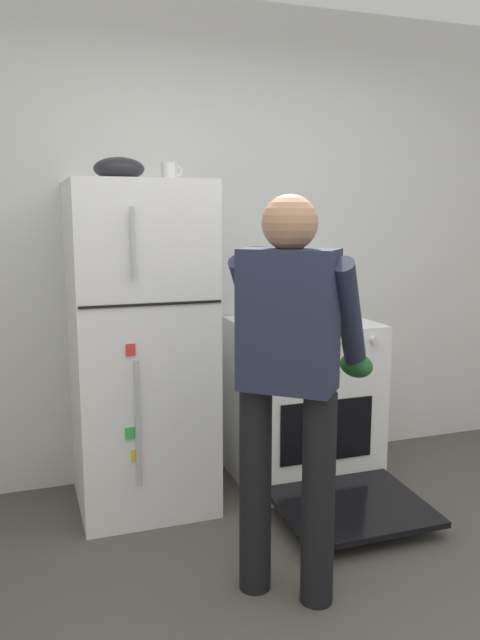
{
  "coord_description": "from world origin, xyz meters",
  "views": [
    {
      "loc": [
        -1.08,
        -1.64,
        1.53
      ],
      "look_at": [
        -0.05,
        1.32,
        1.0
      ],
      "focal_mm": 35.65,
      "sensor_mm": 36.0,
      "label": 1
    }
  ],
  "objects_px": {
    "coffee_mug": "(169,172)",
    "pepper_mill": "(334,299)",
    "refrigerator": "(140,347)",
    "person_cook": "(290,365)",
    "mixing_bowl": "(119,169)",
    "red_pot": "(280,311)",
    "stove_range": "(303,403)"
  },
  "relations": [
    {
      "from": "refrigerator",
      "to": "stove_range",
      "type": "height_order",
      "value": "refrigerator"
    },
    {
      "from": "stove_range",
      "to": "pepper_mill",
      "type": "height_order",
      "value": "pepper_mill"
    },
    {
      "from": "stove_range",
      "to": "mixing_bowl",
      "type": "bearing_deg",
      "value": 178.97
    },
    {
      "from": "stove_range",
      "to": "coffee_mug",
      "type": "relative_size",
      "value": 11.01
    },
    {
      "from": "stove_range",
      "to": "red_pot",
      "type": "height_order",
      "value": "red_pot"
    },
    {
      "from": "mixing_bowl",
      "to": "red_pot",
      "type": "bearing_deg",
      "value": -3.39
    },
    {
      "from": "person_cook",
      "to": "red_pot",
      "type": "xyz_separation_m",
      "value": [
        0.36,
        0.97,
        0.05
      ]
    },
    {
      "from": "refrigerator",
      "to": "person_cook",
      "type": "relative_size",
      "value": 1.06
    },
    {
      "from": "pepper_mill",
      "to": "stove_range",
      "type": "bearing_deg",
      "value": -143.98
    },
    {
      "from": "person_cook",
      "to": "coffee_mug",
      "type": "bearing_deg",
      "value": 101.53
    },
    {
      "from": "coffee_mug",
      "to": "pepper_mill",
      "type": "height_order",
      "value": "coffee_mug"
    },
    {
      "from": "red_pot",
      "to": "mixing_bowl",
      "type": "distance_m",
      "value": 1.12
    },
    {
      "from": "refrigerator",
      "to": "person_cook",
      "type": "xyz_separation_m",
      "value": [
        0.4,
        -1.02,
        0.11
      ]
    },
    {
      "from": "refrigerator",
      "to": "pepper_mill",
      "type": "xyz_separation_m",
      "value": [
        1.22,
        0.2,
        0.17
      ]
    },
    {
      "from": "stove_range",
      "to": "pepper_mill",
      "type": "bearing_deg",
      "value": 36.02
    },
    {
      "from": "stove_range",
      "to": "mixing_bowl",
      "type": "xyz_separation_m",
      "value": [
        -1.0,
        0.02,
        1.29
      ]
    },
    {
      "from": "coffee_mug",
      "to": "mixing_bowl",
      "type": "bearing_deg",
      "value": -169.22
    },
    {
      "from": "refrigerator",
      "to": "pepper_mill",
      "type": "relative_size",
      "value": 10.02
    },
    {
      "from": "coffee_mug",
      "to": "pepper_mill",
      "type": "relative_size",
      "value": 0.66
    },
    {
      "from": "stove_range",
      "to": "coffee_mug",
      "type": "xyz_separation_m",
      "value": [
        -0.74,
        0.07,
        1.28
      ]
    },
    {
      "from": "stove_range",
      "to": "mixing_bowl",
      "type": "relative_size",
      "value": 4.97
    },
    {
      "from": "refrigerator",
      "to": "stove_range",
      "type": "xyz_separation_m",
      "value": [
        0.92,
        -0.02,
        -0.39
      ]
    },
    {
      "from": "refrigerator",
      "to": "pepper_mill",
      "type": "bearing_deg",
      "value": 9.29
    },
    {
      "from": "red_pot",
      "to": "coffee_mug",
      "type": "distance_m",
      "value": 0.94
    },
    {
      "from": "person_cook",
      "to": "mixing_bowl",
      "type": "relative_size",
      "value": 6.44
    },
    {
      "from": "coffee_mug",
      "to": "pepper_mill",
      "type": "distance_m",
      "value": 1.27
    },
    {
      "from": "red_pot",
      "to": "pepper_mill",
      "type": "distance_m",
      "value": 0.52
    },
    {
      "from": "coffee_mug",
      "to": "stove_range",
      "type": "bearing_deg",
      "value": -5.25
    },
    {
      "from": "refrigerator",
      "to": "mixing_bowl",
      "type": "distance_m",
      "value": 0.9
    },
    {
      "from": "mixing_bowl",
      "to": "refrigerator",
      "type": "bearing_deg",
      "value": -0.22
    },
    {
      "from": "red_pot",
      "to": "pepper_mill",
      "type": "xyz_separation_m",
      "value": [
        0.46,
        0.25,
        0.01
      ]
    },
    {
      "from": "refrigerator",
      "to": "coffee_mug",
      "type": "distance_m",
      "value": 0.91
    }
  ]
}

